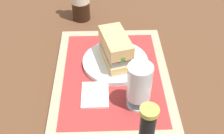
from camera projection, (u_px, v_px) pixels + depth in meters
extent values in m
plane|color=brown|center=(112.00, 80.00, 0.82)|extent=(3.00, 3.00, 0.00)
cube|color=tan|center=(112.00, 78.00, 0.82)|extent=(0.44, 0.32, 0.02)
cube|color=#9E2D2D|center=(112.00, 75.00, 0.81)|extent=(0.38, 0.27, 0.00)
cylinder|color=white|center=(115.00, 62.00, 0.84)|extent=(0.19, 0.19, 0.01)
cube|color=tan|center=(115.00, 57.00, 0.83)|extent=(0.14, 0.10, 0.02)
cube|color=#9EA3A8|center=(115.00, 51.00, 0.81)|extent=(0.13, 0.09, 0.02)
cube|color=silver|center=(116.00, 48.00, 0.81)|extent=(0.12, 0.08, 0.01)
sphere|color=#47932D|center=(121.00, 56.00, 0.76)|extent=(0.04, 0.04, 0.04)
cube|color=tan|center=(116.00, 42.00, 0.79)|extent=(0.14, 0.10, 0.04)
cylinder|color=silver|center=(138.00, 103.00, 0.73)|extent=(0.06, 0.06, 0.01)
cylinder|color=silver|center=(138.00, 99.00, 0.72)|extent=(0.01, 0.01, 0.02)
cylinder|color=silver|center=(139.00, 82.00, 0.68)|extent=(0.06, 0.06, 0.09)
cylinder|color=gold|center=(139.00, 89.00, 0.69)|extent=(0.06, 0.06, 0.05)
cylinder|color=white|center=(140.00, 81.00, 0.67)|extent=(0.05, 0.05, 0.01)
cube|color=white|center=(95.00, 95.00, 0.75)|extent=(0.09, 0.07, 0.01)
cylinder|color=black|center=(148.00, 125.00, 0.42)|extent=(0.02, 0.02, 0.05)
cylinder|color=#BFB74C|center=(150.00, 111.00, 0.40)|extent=(0.03, 0.03, 0.01)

